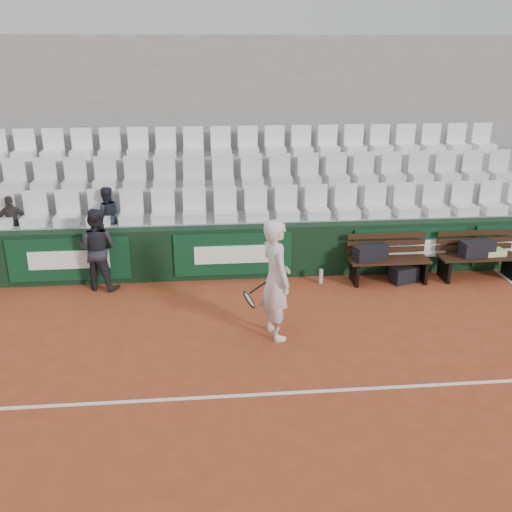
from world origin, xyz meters
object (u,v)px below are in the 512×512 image
Objects in this scene: bench_left at (388,270)px; spectator_c at (105,193)px; ball_kid at (98,249)px; water_bottle_far at (407,276)px; bench_right at (477,267)px; sports_bag_right at (477,249)px; sports_bag_left at (370,252)px; water_bottle_near at (321,276)px; spectator_b at (9,199)px; sports_bag_ground at (404,274)px; tennis_player at (276,279)px.

bench_left is 1.31× the size of spectator_c.
water_bottle_far is at bearing -164.55° from ball_kid.
sports_bag_right is (-0.05, 0.01, 0.37)m from bench_right.
water_bottle_near is at bearing 179.05° from sports_bag_left.
water_bottle_far is at bearing -175.00° from sports_bag_right.
ball_kid reaches higher than sports_bag_left.
water_bottle_far is at bearing 155.03° from spectator_b.
sports_bag_right is 1.47m from sports_bag_ground.
bench_left and bench_right have the same top height.
spectator_c reaches higher than water_bottle_near.
ball_kid is (-5.68, 0.30, 0.62)m from water_bottle_far.
sports_bag_left is at bearing 174.55° from sports_bag_ground.
sports_bag_right is at bearing 0.76° from bench_left.
bench_right reaches higher than water_bottle_far.
spectator_b is 1.76m from spectator_c.
spectator_b is (-7.01, 1.03, 1.28)m from bench_left.
bench_right reaches higher than sports_bag_ground.
spectator_b is (-6.65, 1.00, 0.92)m from sports_bag_left.
spectator_c is at bearing 166.08° from water_bottle_near.
water_bottle_near is at bearing 179.33° from bench_right.
sports_bag_right is at bearing 162.62° from bench_right.
spectator_c is at bearing 134.41° from tennis_player.
tennis_player is (-2.38, -1.90, 0.71)m from bench_left.
sports_bag_right is at bearing 5.00° from water_bottle_far.
bench_right is at bearing 24.88° from tennis_player.
water_bottle_near reaches higher than water_bottle_far.
sports_bag_left is 2.82m from tennis_player.
sports_bag_ground is at bearing -6.61° from bench_left.
sports_bag_ground is at bearing -177.70° from sports_bag_right.
bench_left is 0.37m from water_bottle_far.
tennis_player is 1.62× the size of spectator_c.
bench_right is at bearing 158.26° from spectator_c.
bench_right is 7.10m from ball_kid.
spectator_c is at bearing 163.74° from spectator_b.
water_bottle_far is (-1.40, -0.10, -0.09)m from bench_right.
tennis_player is at bearing -146.45° from water_bottle_far.
ball_kid is 1.16m from spectator_c.
ball_kid is at bearing 71.23° from spectator_c.
spectator_c reaches higher than bench_left.
sports_bag_left is at bearing -0.95° from water_bottle_near.
sports_bag_ground is at bearing 34.96° from tennis_player.
tennis_player is at bearing -154.71° from sports_bag_right.
bench_right is 1.45m from sports_bag_ground.
sports_bag_left is (-0.36, 0.03, 0.36)m from bench_left.
sports_bag_right is 2.26× the size of water_bottle_near.
bench_right is at bearing 4.26° from water_bottle_far.
sports_bag_ground reaches higher than water_bottle_near.
bench_right is 5.45× the size of water_bottle_near.
tennis_player reaches higher than water_bottle_far.
sports_bag_ground is 1.82× the size of water_bottle_near.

